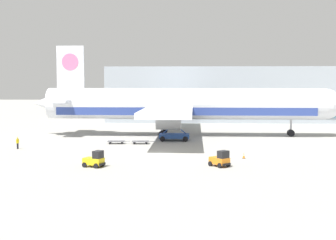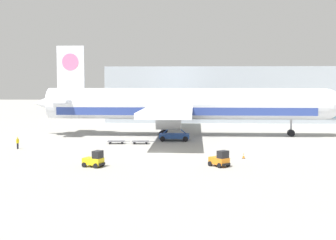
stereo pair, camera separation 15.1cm
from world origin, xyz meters
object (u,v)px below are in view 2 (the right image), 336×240
at_px(ground_crew_near, 18,142).
at_px(traffic_cone_near, 244,156).
at_px(baggage_dolly_second, 140,142).
at_px(scissor_lift_loader, 174,129).
at_px(baggage_dolly_lead, 116,141).
at_px(baggage_tug_mid, 94,160).
at_px(baggage_tug_foreground, 220,159).
at_px(airplane_main, 181,105).

height_order(ground_crew_near, traffic_cone_near, ground_crew_near).
height_order(baggage_dolly_second, traffic_cone_near, traffic_cone_near).
height_order(scissor_lift_loader, baggage_dolly_second, scissor_lift_loader).
bearing_deg(traffic_cone_near, baggage_dolly_lead, 143.95).
relative_size(baggage_tug_mid, baggage_dolly_lead, 0.74).
bearing_deg(baggage_tug_foreground, baggage_dolly_lead, 177.16).
distance_m(airplane_main, baggage_tug_foreground, 33.09).
xyz_separation_m(baggage_dolly_lead, ground_crew_near, (-14.07, -6.64, 0.69)).
bearing_deg(baggage_tug_foreground, baggage_tug_mid, -127.18).
distance_m(baggage_dolly_second, traffic_cone_near, 20.77).
distance_m(airplane_main, baggage_dolly_second, 14.70).
bearing_deg(ground_crew_near, baggage_dolly_second, 133.39).
bearing_deg(airplane_main, baggage_tug_mid, -105.70).
bearing_deg(baggage_dolly_second, airplane_main, 56.45).
bearing_deg(baggage_dolly_second, scissor_lift_loader, 35.83).
distance_m(baggage_dolly_lead, baggage_dolly_second, 4.00).
bearing_deg(baggage_tug_foreground, ground_crew_near, -155.26).
bearing_deg(traffic_cone_near, scissor_lift_loader, 117.72).
xyz_separation_m(baggage_tug_mid, ground_crew_near, (-14.79, 14.53, 0.20)).
bearing_deg(airplane_main, ground_crew_near, -142.05).
bearing_deg(baggage_tug_mid, baggage_tug_foreground, 24.73).
bearing_deg(airplane_main, scissor_lift_loader, -97.53).
height_order(baggage_tug_foreground, baggage_dolly_lead, baggage_tug_foreground).
bearing_deg(baggage_tug_foreground, airplane_main, 148.56).
height_order(baggage_dolly_lead, baggage_dolly_second, same).
relative_size(baggage_dolly_second, traffic_cone_near, 4.88).
distance_m(airplane_main, ground_crew_near, 31.21).
bearing_deg(traffic_cone_near, baggage_dolly_second, 137.41).
relative_size(scissor_lift_loader, ground_crew_near, 2.88).
bearing_deg(ground_crew_near, baggage_tug_mid, 68.66).
bearing_deg(baggage_dolly_second, ground_crew_near, -165.06).
relative_size(baggage_dolly_lead, ground_crew_near, 2.07).
relative_size(scissor_lift_loader, baggage_dolly_second, 1.39).
bearing_deg(airplane_main, traffic_cone_near, -70.65).
height_order(scissor_lift_loader, traffic_cone_near, scissor_lift_loader).
bearing_deg(baggage_dolly_lead, baggage_tug_foreground, -57.37).
xyz_separation_m(airplane_main, baggage_dolly_lead, (-10.47, -12.04, -5.45)).
height_order(airplane_main, baggage_tug_foreground, airplane_main).
xyz_separation_m(baggage_dolly_second, traffic_cone_near, (15.29, -14.05, -0.01)).
bearing_deg(traffic_cone_near, ground_crew_near, 167.50).
xyz_separation_m(baggage_tug_mid, baggage_dolly_second, (3.28, 21.19, -0.49)).
bearing_deg(baggage_dolly_second, baggage_dolly_lead, 174.93).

